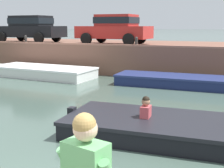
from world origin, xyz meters
TOP-DOWN VIEW (x-y plane):
  - ground_plane at (0.00, 5.80)m, footprint 400.00×400.00m
  - far_quay_wall at (0.00, 14.59)m, footprint 60.00×6.00m
  - far_wall_coping at (0.00, 11.71)m, footprint 60.00×0.24m
  - boat_moored_west_white at (-6.35, 10.07)m, footprint 6.20×2.30m
  - boat_moored_central_navy at (0.57, 10.15)m, footprint 5.87×1.68m
  - motorboat_passing at (2.24, 4.10)m, footprint 7.17×2.33m
  - car_leftmost_black at (-8.97, 13.05)m, footprint 4.32×1.99m
  - car_left_inner_red at (-3.52, 13.05)m, footprint 3.92×2.08m
  - mooring_bollard_west at (-8.37, 11.84)m, footprint 0.15×0.15m
  - mooring_bollard_mid at (-1.93, 11.84)m, footprint 0.15×0.15m

SIDE VIEW (x-z plane):
  - ground_plane at x=0.00m, z-range 0.00..0.00m
  - motorboat_passing at x=2.24m, z-range -0.24..0.68m
  - boat_moored_central_navy at x=0.57m, z-range 0.00..0.44m
  - boat_moored_west_white at x=-6.35m, z-range 0.00..0.50m
  - far_quay_wall at x=0.00m, z-range 0.00..1.49m
  - far_wall_coping at x=0.00m, z-range 1.49..1.57m
  - mooring_bollard_west at x=-8.37m, z-range 1.50..1.95m
  - mooring_bollard_mid at x=-1.93m, z-range 1.50..1.95m
  - car_left_inner_red at x=-3.52m, z-range 1.56..3.10m
  - car_leftmost_black at x=-8.97m, z-range 1.56..3.10m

